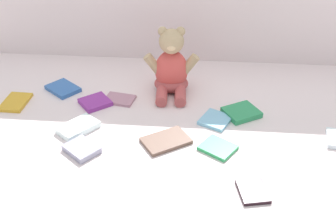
{
  "coord_description": "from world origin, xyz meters",
  "views": [
    {
      "loc": [
        0.08,
        -1.11,
        0.76
      ],
      "look_at": [
        -0.01,
        -0.1,
        0.1
      ],
      "focal_mm": 43.58,
      "sensor_mm": 36.0,
      "label": 1
    }
  ],
  "objects_px": {
    "book_case_4": "(120,99)",
    "book_case_12": "(63,89)",
    "book_case_8": "(218,148)",
    "book_case_10": "(241,112)",
    "book_case_5": "(253,191)",
    "book_case_11": "(82,149)",
    "book_case_7": "(208,216)",
    "teddy_bear": "(171,69)",
    "book_case_0": "(95,102)",
    "book_case_2": "(15,102)",
    "book_case_3": "(216,120)",
    "book_case_6": "(78,127)",
    "book_case_9": "(166,141)"
  },
  "relations": [
    {
      "from": "book_case_8",
      "to": "book_case_11",
      "type": "distance_m",
      "value": 0.41
    },
    {
      "from": "book_case_3",
      "to": "book_case_6",
      "type": "relative_size",
      "value": 0.78
    },
    {
      "from": "teddy_bear",
      "to": "book_case_0",
      "type": "height_order",
      "value": "teddy_bear"
    },
    {
      "from": "book_case_11",
      "to": "book_case_7",
      "type": "bearing_deg",
      "value": 98.21
    },
    {
      "from": "book_case_4",
      "to": "book_case_8",
      "type": "bearing_deg",
      "value": -115.71
    },
    {
      "from": "book_case_2",
      "to": "book_case_7",
      "type": "distance_m",
      "value": 0.83
    },
    {
      "from": "book_case_6",
      "to": "book_case_11",
      "type": "distance_m",
      "value": 0.11
    },
    {
      "from": "book_case_0",
      "to": "book_case_8",
      "type": "bearing_deg",
      "value": 23.41
    },
    {
      "from": "book_case_0",
      "to": "book_case_7",
      "type": "bearing_deg",
      "value": -0.27
    },
    {
      "from": "book_case_7",
      "to": "book_case_10",
      "type": "height_order",
      "value": "book_case_10"
    },
    {
      "from": "book_case_0",
      "to": "book_case_7",
      "type": "xyz_separation_m",
      "value": [
        0.4,
        -0.49,
        -0.0
      ]
    },
    {
      "from": "teddy_bear",
      "to": "book_case_8",
      "type": "relative_size",
      "value": 2.52
    },
    {
      "from": "book_case_4",
      "to": "book_case_12",
      "type": "distance_m",
      "value": 0.23
    },
    {
      "from": "book_case_6",
      "to": "book_case_10",
      "type": "distance_m",
      "value": 0.54
    },
    {
      "from": "book_case_4",
      "to": "book_case_11",
      "type": "xyz_separation_m",
      "value": [
        -0.06,
        -0.3,
        0.0
      ]
    },
    {
      "from": "book_case_4",
      "to": "book_case_7",
      "type": "xyz_separation_m",
      "value": [
        0.32,
        -0.52,
        -0.0
      ]
    },
    {
      "from": "book_case_5",
      "to": "book_case_7",
      "type": "relative_size",
      "value": 0.9
    },
    {
      "from": "book_case_2",
      "to": "book_case_7",
      "type": "relative_size",
      "value": 1.2
    },
    {
      "from": "book_case_11",
      "to": "book_case_2",
      "type": "bearing_deg",
      "value": -89.58
    },
    {
      "from": "book_case_4",
      "to": "book_case_10",
      "type": "bearing_deg",
      "value": -87.11
    },
    {
      "from": "book_case_6",
      "to": "book_case_12",
      "type": "relative_size",
      "value": 1.06
    },
    {
      "from": "teddy_bear",
      "to": "book_case_6",
      "type": "xyz_separation_m",
      "value": [
        -0.28,
        -0.28,
        -0.08
      ]
    },
    {
      "from": "book_case_9",
      "to": "book_case_10",
      "type": "xyz_separation_m",
      "value": [
        0.24,
        0.18,
        0.0
      ]
    },
    {
      "from": "book_case_4",
      "to": "book_case_10",
      "type": "distance_m",
      "value": 0.43
    },
    {
      "from": "book_case_8",
      "to": "book_case_12",
      "type": "relative_size",
      "value": 0.83
    },
    {
      "from": "book_case_10",
      "to": "book_case_12",
      "type": "relative_size",
      "value": 0.93
    },
    {
      "from": "book_case_6",
      "to": "book_case_12",
      "type": "height_order",
      "value": "book_case_6"
    },
    {
      "from": "teddy_bear",
      "to": "book_case_3",
      "type": "bearing_deg",
      "value": -53.45
    },
    {
      "from": "book_case_2",
      "to": "book_case_8",
      "type": "distance_m",
      "value": 0.74
    },
    {
      "from": "book_case_2",
      "to": "book_case_12",
      "type": "relative_size",
      "value": 1.03
    },
    {
      "from": "book_case_8",
      "to": "book_case_9",
      "type": "relative_size",
      "value": 0.7
    },
    {
      "from": "book_case_2",
      "to": "book_case_5",
      "type": "height_order",
      "value": "same"
    },
    {
      "from": "teddy_bear",
      "to": "book_case_2",
      "type": "distance_m",
      "value": 0.57
    },
    {
      "from": "book_case_7",
      "to": "book_case_11",
      "type": "xyz_separation_m",
      "value": [
        -0.38,
        0.23,
        0.0
      ]
    },
    {
      "from": "book_case_0",
      "to": "book_case_2",
      "type": "xyz_separation_m",
      "value": [
        -0.28,
        -0.02,
        -0.0
      ]
    },
    {
      "from": "teddy_bear",
      "to": "book_case_6",
      "type": "bearing_deg",
      "value": -138.45
    },
    {
      "from": "book_case_0",
      "to": "book_case_8",
      "type": "xyz_separation_m",
      "value": [
        0.43,
        -0.22,
        -0.0
      ]
    },
    {
      "from": "book_case_10",
      "to": "book_case_11",
      "type": "height_order",
      "value": "same"
    },
    {
      "from": "teddy_bear",
      "to": "book_case_4",
      "type": "height_order",
      "value": "teddy_bear"
    },
    {
      "from": "book_case_0",
      "to": "book_case_8",
      "type": "distance_m",
      "value": 0.48
    },
    {
      "from": "book_case_2",
      "to": "book_case_6",
      "type": "xyz_separation_m",
      "value": [
        0.27,
        -0.14,
        0.0
      ]
    },
    {
      "from": "book_case_10",
      "to": "book_case_7",
      "type": "bearing_deg",
      "value": -44.35
    },
    {
      "from": "book_case_8",
      "to": "book_case_10",
      "type": "xyz_separation_m",
      "value": [
        0.08,
        0.2,
        0.0
      ]
    },
    {
      "from": "book_case_0",
      "to": "book_case_4",
      "type": "bearing_deg",
      "value": 71.66
    },
    {
      "from": "book_case_10",
      "to": "book_case_4",
      "type": "bearing_deg",
      "value": -128.43
    },
    {
      "from": "book_case_2",
      "to": "book_case_4",
      "type": "relative_size",
      "value": 1.17
    },
    {
      "from": "book_case_5",
      "to": "book_case_11",
      "type": "height_order",
      "value": "book_case_11"
    },
    {
      "from": "book_case_7",
      "to": "book_case_2",
      "type": "bearing_deg",
      "value": -14.82
    },
    {
      "from": "book_case_0",
      "to": "book_case_3",
      "type": "height_order",
      "value": "book_case_0"
    },
    {
      "from": "book_case_4",
      "to": "book_case_12",
      "type": "xyz_separation_m",
      "value": [
        -0.22,
        0.05,
        0.0
      ]
    }
  ]
}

